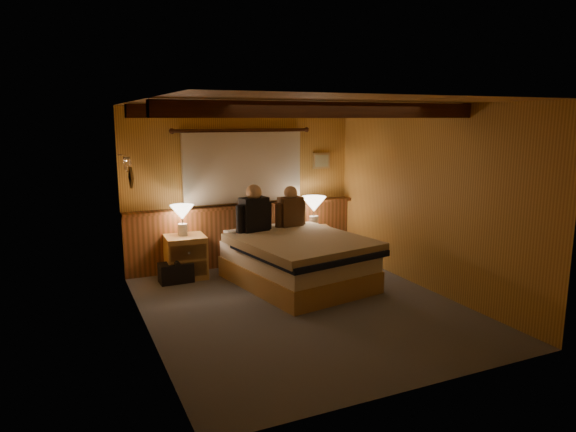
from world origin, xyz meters
TOP-DOWN VIEW (x-y plane):
  - floor at (0.00, 0.00)m, footprint 4.20×4.20m
  - ceiling at (0.00, 0.00)m, footprint 4.20×4.20m
  - wall_back at (0.00, 2.10)m, footprint 3.60×0.00m
  - wall_left at (-1.80, 0.00)m, footprint 0.00×4.20m
  - wall_right at (1.80, 0.00)m, footprint 0.00×4.20m
  - wall_front at (0.00, -2.10)m, footprint 3.60×0.00m
  - wainscot at (0.00, 2.04)m, footprint 3.60×0.23m
  - curtain_window at (0.00, 2.03)m, footprint 2.18×0.09m
  - ceiling_beams at (0.00, 0.15)m, footprint 3.60×1.65m
  - coat_rail at (-1.72, 1.58)m, footprint 0.05×0.55m
  - framed_print at (1.35, 2.08)m, footprint 0.30×0.04m
  - bed at (0.32, 0.80)m, footprint 1.79×2.16m
  - nightstand_left at (-0.99, 1.73)m, footprint 0.57×0.52m
  - nightstand_right at (1.08, 1.75)m, footprint 0.57×0.53m
  - lamp_left at (-1.01, 1.78)m, footprint 0.33×0.33m
  - lamp_right at (1.04, 1.73)m, footprint 0.38×0.38m
  - person_left at (-0.08, 1.39)m, footprint 0.56×0.29m
  - person_right at (0.54, 1.50)m, footprint 0.51×0.24m
  - duffel_bag at (-1.17, 1.58)m, footprint 0.46×0.28m

SIDE VIEW (x-z plane):
  - floor at x=0.00m, z-range 0.00..0.00m
  - duffel_bag at x=-1.17m, z-range -0.02..0.30m
  - nightstand_right at x=1.08m, z-range 0.00..0.54m
  - nightstand_left at x=-0.99m, z-range 0.00..0.60m
  - bed at x=0.32m, z-range 0.01..0.68m
  - wainscot at x=0.00m, z-range 0.02..0.96m
  - lamp_right at x=1.04m, z-range 0.64..1.13m
  - person_right at x=0.54m, z-range 0.59..1.22m
  - lamp_left at x=-1.01m, z-range 0.69..1.12m
  - person_left at x=-0.08m, z-range 0.59..1.28m
  - wall_left at x=-1.80m, z-range -0.90..3.30m
  - wall_right at x=1.80m, z-range -0.90..3.30m
  - wall_back at x=0.00m, z-range -0.60..3.00m
  - wall_front at x=0.00m, z-range -0.60..3.00m
  - curtain_window at x=0.00m, z-range 0.96..2.08m
  - framed_print at x=1.35m, z-range 1.43..1.68m
  - coat_rail at x=-1.72m, z-range 1.55..1.79m
  - ceiling_beams at x=0.00m, z-range 2.23..2.39m
  - ceiling at x=0.00m, z-range 2.40..2.40m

